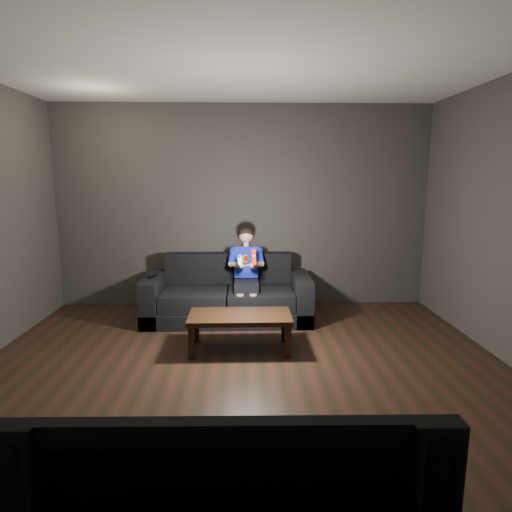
{
  "coord_description": "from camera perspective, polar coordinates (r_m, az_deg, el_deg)",
  "views": [
    {
      "loc": [
        0.01,
        -3.3,
        1.74
      ],
      "look_at": [
        0.15,
        1.55,
        0.85
      ],
      "focal_mm": 30.0,
      "sensor_mm": 36.0,
      "label": 1
    }
  ],
  "objects": [
    {
      "name": "floor",
      "position": [
        3.73,
        -1.7,
        -17.43
      ],
      "size": [
        5.0,
        5.0,
        0.0
      ],
      "primitive_type": "plane",
      "color": "black",
      "rests_on": "ground"
    },
    {
      "name": "back_wall",
      "position": [
        5.81,
        -1.76,
        6.54
      ],
      "size": [
        5.0,
        0.04,
        2.7
      ],
      "primitive_type": "cube",
      "color": "#413D38",
      "rests_on": "ground"
    },
    {
      "name": "front_wall",
      "position": [
        0.88,
        -2.26,
        -15.55
      ],
      "size": [
        5.0,
        0.04,
        2.7
      ],
      "primitive_type": "cube",
      "color": "#413D38",
      "rests_on": "ground"
    },
    {
      "name": "ceiling",
      "position": [
        3.43,
        -1.97,
        26.65
      ],
      "size": [
        5.0,
        5.0,
        0.02
      ],
      "primitive_type": "cube",
      "color": "beige",
      "rests_on": "back_wall"
    },
    {
      "name": "sofa",
      "position": [
        5.37,
        -3.76,
        -5.69
      ],
      "size": [
        2.02,
        0.87,
        0.78
      ],
      "color": "black",
      "rests_on": "floor"
    },
    {
      "name": "child",
      "position": [
        5.21,
        -1.31,
        -1.44
      ],
      "size": [
        0.43,
        0.53,
        1.06
      ],
      "color": "black",
      "rests_on": "sofa"
    },
    {
      "name": "wii_remote_red",
      "position": [
        4.77,
        -0.31,
        -0.13
      ],
      "size": [
        0.06,
        0.07,
        0.18
      ],
      "color": "red",
      "rests_on": "child"
    },
    {
      "name": "nunchuk_white",
      "position": [
        4.78,
        -2.15,
        -0.55
      ],
      "size": [
        0.06,
        0.09,
        0.14
      ],
      "color": "silver",
      "rests_on": "child"
    },
    {
      "name": "wii_remote_black",
      "position": [
        5.33,
        -13.65,
        -2.62
      ],
      "size": [
        0.08,
        0.17,
        0.03
      ],
      "color": "black",
      "rests_on": "sofa"
    },
    {
      "name": "coffee_table",
      "position": [
        4.39,
        -2.15,
        -8.41
      ],
      "size": [
        1.03,
        0.52,
        0.38
      ],
      "color": "black",
      "rests_on": "floor"
    },
    {
      "name": "tv",
      "position": [
        1.36,
        -3.62,
        -30.42
      ],
      "size": [
        1.13,
        0.17,
        0.65
      ],
      "primitive_type": "imported",
      "rotation": [
        0.0,
        0.0,
        -0.02
      ],
      "color": "black",
      "rests_on": "media_console"
    }
  ]
}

